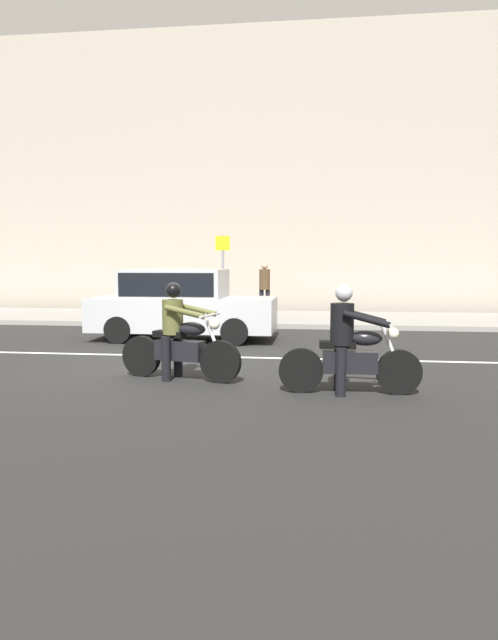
{
  "coord_description": "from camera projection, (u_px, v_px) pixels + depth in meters",
  "views": [
    {
      "loc": [
        2.75,
        -10.23,
        1.92
      ],
      "look_at": [
        1.57,
        -0.9,
        0.95
      ],
      "focal_mm": 31.92,
      "sensor_mm": 36.0,
      "label": 1
    }
  ],
  "objects": [
    {
      "name": "ground_plane",
      "position": [
        172.0,
        364.0,
        10.64
      ],
      "size": [
        80.0,
        80.0,
        0.0
      ],
      "primitive_type": "plane",
      "color": "black"
    },
    {
      "name": "lane_marking_stripe",
      "position": [
        164.0,
        356.0,
        11.58
      ],
      "size": [
        18.0,
        0.14,
        0.01
      ],
      "primitive_type": "cube",
      "color": "silver",
      "rests_on": "ground_plane"
    },
    {
      "name": "motorcycle_with_rider_black_leather",
      "position": [
        349.0,
        349.0,
        8.24
      ],
      "size": [
        2.07,
        0.7,
        1.59
      ],
      "color": "black",
      "rests_on": "ground_plane"
    },
    {
      "name": "sidewalk_slab",
      "position": [
        235.0,
        318.0,
        18.52
      ],
      "size": [
        40.0,
        4.4,
        0.14
      ],
      "primitive_type": "cube",
      "color": "gray",
      "rests_on": "ground_plane"
    },
    {
      "name": "motorcycle_with_rider_olive",
      "position": [
        179.0,
        340.0,
        9.22
      ],
      "size": [
        2.09,
        0.82,
        1.58
      ],
      "color": "black",
      "rests_on": "ground_plane"
    },
    {
      "name": "pedestrian_bystander",
      "position": [
        265.0,
        285.0,
        17.95
      ],
      "size": [
        0.34,
        0.34,
        1.73
      ],
      "color": "black",
      "rests_on": "sidewalk_slab"
    },
    {
      "name": "street_sign_post",
      "position": [
        223.0,
        268.0,
        17.39
      ],
      "size": [
        0.44,
        0.08,
        2.57
      ],
      "color": "gray",
      "rests_on": "sidewalk_slab"
    },
    {
      "name": "building_facade",
      "position": [
        249.0,
        174.0,
        21.35
      ],
      "size": [
        40.0,
        1.4,
        10.33
      ],
      "primitive_type": "cube",
      "color": "#A89E8E",
      "rests_on": "ground_plane"
    },
    {
      "name": "parked_sedan_silver",
      "position": [
        180.0,
        304.0,
        13.86
      ],
      "size": [
        4.45,
        1.82,
        1.72
      ],
      "color": "#B2B5BA",
      "rests_on": "ground_plane"
    }
  ]
}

